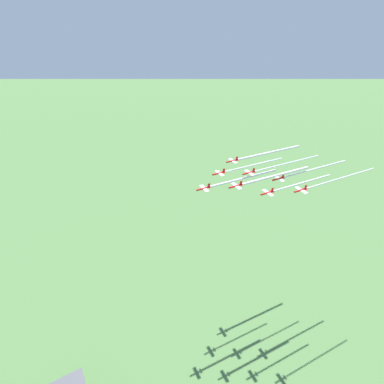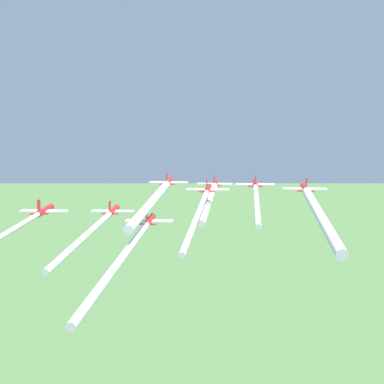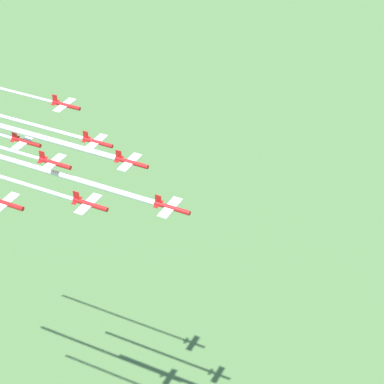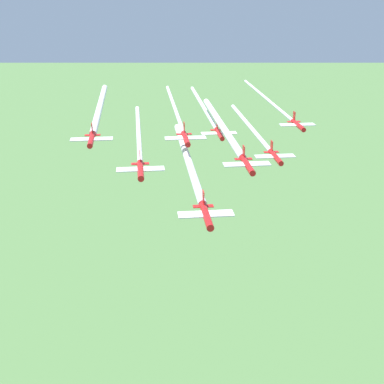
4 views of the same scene
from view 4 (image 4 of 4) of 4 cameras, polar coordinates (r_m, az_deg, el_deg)
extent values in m
cylinder|color=red|center=(71.28, 1.54, -2.54)|extent=(1.53, 8.09, 0.98)
cube|color=white|center=(71.77, 1.48, -2.37)|extent=(7.63, 2.65, 0.16)
cube|color=red|center=(73.83, 1.21, -0.64)|extent=(0.22, 1.43, 1.97)
cube|color=red|center=(74.30, 1.21, -1.52)|extent=(2.92, 1.17, 0.11)
cylinder|color=red|center=(85.16, 5.93, 2.86)|extent=(1.53, 8.09, 0.98)
cube|color=white|center=(85.66, 5.86, 2.97)|extent=(7.63, 2.65, 0.16)
cube|color=red|center=(87.87, 5.53, 4.30)|extent=(0.22, 1.43, 1.97)
cube|color=red|center=(88.24, 5.50, 3.53)|extent=(2.92, 1.17, 0.11)
cylinder|color=red|center=(83.47, -5.51, 2.32)|extent=(1.53, 8.09, 0.98)
cube|color=white|center=(83.97, -5.52, 2.44)|extent=(7.63, 2.65, 0.16)
cube|color=red|center=(86.23, -5.58, 3.80)|extent=(0.22, 1.43, 1.97)
cube|color=red|center=(86.60, -5.55, 3.02)|extent=(2.92, 1.17, 0.11)
cylinder|color=red|center=(101.42, 8.91, 3.70)|extent=(1.53, 8.09, 0.98)
cube|color=white|center=(101.92, 8.83, 3.79)|extent=(7.63, 2.65, 0.16)
cube|color=red|center=(104.13, 8.49, 4.89)|extent=(0.22, 1.43, 1.97)
cube|color=red|center=(104.48, 8.46, 4.25)|extent=(2.92, 1.17, 0.11)
cylinder|color=red|center=(97.35, -0.67, 5.70)|extent=(1.53, 8.09, 0.98)
cube|color=white|center=(97.86, -0.70, 5.79)|extent=(7.63, 2.65, 0.16)
cube|color=red|center=(100.21, -0.85, 6.88)|extent=(0.22, 1.43, 1.97)
cube|color=red|center=(100.52, -0.85, 6.20)|extent=(2.92, 1.17, 0.11)
cylinder|color=red|center=(97.21, -10.68, 5.48)|extent=(1.53, 8.09, 0.98)
cube|color=white|center=(97.72, -10.66, 5.57)|extent=(7.63, 2.65, 0.16)
cube|color=red|center=(100.08, -10.60, 6.67)|extent=(0.22, 1.43, 1.97)
cube|color=red|center=(100.39, -10.56, 5.99)|extent=(2.92, 1.17, 0.11)
cylinder|color=red|center=(116.40, 11.26, 6.99)|extent=(1.53, 8.09, 0.98)
cube|color=white|center=(116.90, 11.18, 7.06)|extent=(7.63, 2.65, 0.16)
cube|color=red|center=(119.19, 10.84, 7.96)|extent=(0.22, 1.43, 1.97)
cube|color=red|center=(119.47, 10.80, 7.39)|extent=(2.92, 1.17, 0.11)
cylinder|color=red|center=(112.96, 2.93, 6.21)|extent=(1.53, 8.09, 0.98)
cube|color=white|center=(113.47, 2.89, 6.28)|extent=(7.63, 2.65, 0.16)
cube|color=red|center=(115.82, 2.69, 7.22)|extent=(0.22, 1.43, 1.97)
cube|color=red|center=(116.12, 2.68, 6.63)|extent=(2.92, 1.17, 0.11)
cylinder|color=white|center=(95.56, -0.51, 3.72)|extent=(4.24, 44.06, 1.25)
cylinder|color=white|center=(110.73, 3.09, 7.25)|extent=(4.46, 46.05, 1.34)
cylinder|color=white|center=(107.19, -5.73, 6.57)|extent=(3.68, 41.40, 0.87)
cylinder|color=white|center=(124.49, 6.07, 7.11)|extent=(3.72, 41.22, 0.93)
cylinder|color=white|center=(124.82, -1.93, 9.16)|extent=(4.08, 48.62, 0.77)
cylinder|color=white|center=(124.71, -9.79, 8.99)|extent=(4.68, 48.68, 1.38)
cylinder|color=white|center=(144.84, 7.80, 9.95)|extent=(4.28, 52.34, 0.73)
cylinder|color=white|center=(140.69, 1.11, 9.23)|extent=(4.32, 49.49, 0.96)
camera|label=1|loc=(137.38, 93.06, 21.82)|focal=28.00mm
camera|label=2|loc=(223.77, -5.91, 18.95)|focal=70.00mm
camera|label=3|loc=(118.77, -104.90, 29.16)|focal=70.00mm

